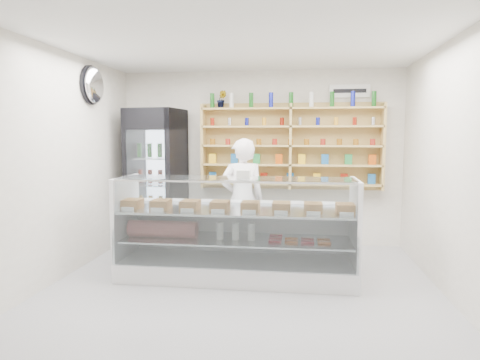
# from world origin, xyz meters

# --- Properties ---
(room) EXTENTS (5.00, 5.00, 5.00)m
(room) POSITION_xyz_m (0.00, 0.00, 1.40)
(room) COLOR #A4A4A9
(room) RESTS_ON ground
(display_counter) EXTENTS (2.88, 0.86, 1.25)m
(display_counter) POSITION_xyz_m (-0.12, 0.65, 0.35)
(display_counter) COLOR white
(display_counter) RESTS_ON floor
(shop_worker) EXTENTS (0.72, 0.58, 1.72)m
(shop_worker) POSITION_xyz_m (-0.15, 1.45, 0.86)
(shop_worker) COLOR white
(shop_worker) RESTS_ON floor
(drinks_cooler) EXTENTS (0.86, 0.84, 2.17)m
(drinks_cooler) POSITION_xyz_m (-1.59, 2.05, 1.09)
(drinks_cooler) COLOR black
(drinks_cooler) RESTS_ON floor
(wall_shelving) EXTENTS (2.84, 0.28, 1.33)m
(wall_shelving) POSITION_xyz_m (0.50, 2.34, 1.59)
(wall_shelving) COLOR tan
(wall_shelving) RESTS_ON back_wall
(potted_plant) EXTENTS (0.16, 0.13, 0.28)m
(potted_plant) POSITION_xyz_m (-0.60, 2.34, 2.33)
(potted_plant) COLOR #1E6626
(potted_plant) RESTS_ON wall_shelving
(security_mirror) EXTENTS (0.15, 0.50, 0.50)m
(security_mirror) POSITION_xyz_m (-2.17, 1.20, 2.45)
(security_mirror) COLOR silver
(security_mirror) RESTS_ON left_wall
(wall_sign) EXTENTS (0.62, 0.03, 0.20)m
(wall_sign) POSITION_xyz_m (1.40, 2.47, 2.45)
(wall_sign) COLOR white
(wall_sign) RESTS_ON back_wall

